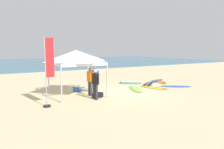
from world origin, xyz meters
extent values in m
plane|color=beige|center=(0.00, 0.00, 0.00)|extent=(80.00, 80.00, 0.00)
cube|color=#386B84|center=(0.00, 32.85, 0.05)|extent=(80.00, 36.00, 0.10)
cylinder|color=#B7B7BC|center=(-3.85, -0.48, 1.02)|extent=(0.07, 0.07, 2.05)
cylinder|color=#B7B7BC|center=(-1.13, -0.48, 1.02)|extent=(0.07, 0.07, 2.05)
cylinder|color=#B7B7BC|center=(-3.85, 2.25, 1.02)|extent=(0.07, 0.07, 2.05)
cylinder|color=#B7B7BC|center=(-1.13, 2.25, 1.02)|extent=(0.07, 0.07, 2.05)
cube|color=white|center=(-2.49, -0.48, 1.96)|extent=(2.72, 0.03, 0.18)
cube|color=white|center=(-2.49, 2.25, 1.96)|extent=(2.72, 0.03, 0.18)
cube|color=white|center=(-3.85, 0.88, 1.96)|extent=(0.03, 2.72, 0.18)
cube|color=white|center=(-1.13, 0.88, 1.96)|extent=(0.03, 2.72, 0.18)
pyramid|color=white|center=(-2.49, 0.88, 2.40)|extent=(2.84, 2.84, 0.70)
ellipsoid|color=#7AD12D|center=(1.65, 0.40, 0.04)|extent=(1.50, 2.47, 0.07)
cube|color=white|center=(1.65, 0.40, 0.07)|extent=(0.81, 1.91, 0.01)
cone|color=white|center=(1.28, -0.51, 0.13)|extent=(0.09, 0.09, 0.12)
ellipsoid|color=black|center=(3.60, 1.38, 0.04)|extent=(2.12, 1.89, 0.07)
cube|color=white|center=(3.60, 1.38, 0.07)|extent=(1.51, 1.24, 0.01)
cone|color=white|center=(4.31, 1.96, 0.13)|extent=(0.09, 0.09, 0.12)
ellipsoid|color=orange|center=(5.42, 1.81, 0.04)|extent=(1.61, 2.33, 0.07)
cube|color=black|center=(5.42, 1.81, 0.07)|extent=(0.94, 1.76, 0.01)
cone|color=black|center=(4.99, 0.97, 0.13)|extent=(0.09, 0.09, 0.12)
ellipsoid|color=#23B2CC|center=(2.75, 2.57, 0.04)|extent=(1.88, 1.54, 0.07)
cube|color=black|center=(2.75, 2.57, 0.07)|extent=(1.37, 0.99, 0.01)
cone|color=black|center=(2.11, 3.03, 0.13)|extent=(0.09, 0.09, 0.12)
ellipsoid|color=blue|center=(4.86, -0.30, 0.04)|extent=(2.15, 1.78, 0.07)
cube|color=white|center=(4.86, -0.30, 0.07)|extent=(1.56, 1.14, 0.01)
cone|color=white|center=(5.60, -0.83, 0.13)|extent=(0.09, 0.09, 0.12)
ellipsoid|color=yellow|center=(3.10, 0.06, 0.04)|extent=(1.36, 2.34, 0.07)
cube|color=black|center=(3.10, 0.06, 0.07)|extent=(0.71, 1.83, 0.01)
cone|color=black|center=(2.78, 0.94, 0.13)|extent=(0.09, 0.09, 0.12)
ellipsoid|color=navy|center=(5.33, 2.37, 0.04)|extent=(2.57, 1.56, 0.07)
cube|color=white|center=(5.33, 2.37, 0.07)|extent=(1.98, 0.83, 0.01)
cone|color=white|center=(6.28, 2.75, 0.13)|extent=(0.09, 0.09, 0.12)
cylinder|color=#383842|center=(-1.88, 0.15, 0.44)|extent=(0.13, 0.13, 0.88)
cylinder|color=#383842|center=(-1.91, 0.32, 0.44)|extent=(0.13, 0.13, 0.88)
cube|color=orange|center=(-1.90, 0.23, 1.18)|extent=(0.28, 0.40, 0.60)
sphere|color=#9E7051|center=(-1.90, 0.23, 1.60)|extent=(0.21, 0.21, 0.21)
cylinder|color=orange|center=(-1.85, 0.01, 1.16)|extent=(0.09, 0.09, 0.54)
cylinder|color=orange|center=(-1.94, 0.46, 1.16)|extent=(0.09, 0.09, 0.54)
cylinder|color=#2D2D33|center=(-2.01, -0.87, 0.44)|extent=(0.13, 0.13, 0.88)
cylinder|color=#2D2D33|center=(-2.05, -0.70, 0.44)|extent=(0.13, 0.13, 0.88)
cube|color=black|center=(-2.03, -0.79, 1.18)|extent=(0.29, 0.40, 0.60)
sphere|color=beige|center=(-2.03, -0.79, 1.60)|extent=(0.21, 0.21, 0.21)
cylinder|color=black|center=(-1.98, -1.01, 1.16)|extent=(0.09, 0.09, 0.54)
cylinder|color=black|center=(-2.07, -0.56, 1.16)|extent=(0.09, 0.09, 0.54)
cylinder|color=#2D2D33|center=(-1.23, 0.77, 0.44)|extent=(0.13, 0.13, 0.88)
cylinder|color=#2D2D33|center=(-1.38, 0.87, 0.44)|extent=(0.13, 0.13, 0.88)
cube|color=#2851B2|center=(-1.30, 0.82, 1.18)|extent=(0.42, 0.38, 0.60)
sphere|color=beige|center=(-1.30, 0.82, 1.60)|extent=(0.21, 0.21, 0.21)
cylinder|color=#2851B2|center=(-1.11, 0.70, 1.16)|extent=(0.09, 0.09, 0.54)
cylinder|color=#2851B2|center=(-1.50, 0.94, 1.16)|extent=(0.09, 0.09, 0.54)
cylinder|color=#99999E|center=(-4.71, -0.86, 1.70)|extent=(0.04, 0.04, 3.40)
cube|color=red|center=(-4.49, -0.86, 2.40)|extent=(0.40, 0.02, 1.90)
cylinder|color=black|center=(-4.71, -0.86, 0.04)|extent=(0.36, 0.36, 0.08)
cube|color=black|center=(-1.72, -0.42, 0.14)|extent=(0.67, 0.48, 0.28)
cube|color=#2D60B7|center=(-2.13, 1.77, 0.17)|extent=(0.48, 0.34, 0.34)
cube|color=white|center=(-2.13, 1.77, 0.37)|extent=(0.50, 0.36, 0.05)
camera|label=1|loc=(-6.89, -10.75, 2.81)|focal=32.56mm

